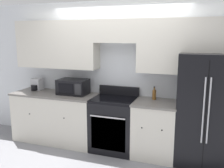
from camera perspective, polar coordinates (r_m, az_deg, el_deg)
The scene contains 9 objects.
ground_plane at distance 4.36m, azimuth -1.40°, elevation -16.20°, with size 12.00×12.00×0.00m, color gray.
wall_back at distance 4.44m, azimuth 1.11°, elevation 5.19°, with size 8.00×0.39×2.60m.
lower_cabinets_left at distance 4.91m, azimuth -12.70°, elevation -7.36°, with size 1.62×0.64×0.93m.
lower_cabinets_right at distance 4.27m, azimuth 9.78°, elevation -10.12°, with size 0.71×0.64×0.93m.
oven_range at distance 4.43m, azimuth 0.45°, elevation -9.10°, with size 0.75×0.65×1.09m.
refrigerator at distance 4.17m, azimuth 20.54°, elevation -5.36°, with size 0.83×0.81×1.74m.
microwave at distance 4.62m, azimuth -8.88°, elevation -0.63°, with size 0.54×0.36×0.28m.
bottle at distance 4.26m, azimuth 9.62°, elevation -2.35°, with size 0.06×0.06×0.22m.
coffee_maker at distance 5.15m, azimuth -16.80°, elevation -0.15°, with size 0.19×0.26×0.23m.
Camera 1 is at (1.38, -3.62, 2.00)m, focal length 40.00 mm.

